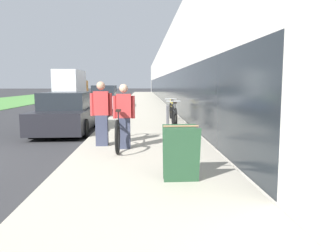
# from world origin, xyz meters

# --- Properties ---
(sidewalk_slab) EXTENTS (3.28, 70.00, 0.13)m
(sidewalk_slab) POSITION_xyz_m (5.12, 21.00, 0.06)
(sidewalk_slab) COLOR #B2AA99
(sidewalk_slab) RESTS_ON ground
(storefront_facade) EXTENTS (10.01, 70.00, 5.24)m
(storefront_facade) POSITION_xyz_m (11.79, 29.00, 2.61)
(storefront_facade) COLOR silver
(storefront_facade) RESTS_ON ground
(lawn_strip) EXTENTS (7.93, 70.00, 0.03)m
(lawn_strip) POSITION_xyz_m (-7.84, 25.00, 0.01)
(lawn_strip) COLOR #518E42
(lawn_strip) RESTS_ON ground
(tandem_bicycle) EXTENTS (0.52, 2.86, 0.98)m
(tandem_bicycle) POSITION_xyz_m (4.51, 1.71, 0.54)
(tandem_bicycle) COLOR black
(tandem_bicycle) RESTS_ON sidewalk_slab
(person_rider) EXTENTS (0.52, 0.21, 1.54)m
(person_rider) POSITION_xyz_m (4.62, 1.35, 0.91)
(person_rider) COLOR #33384C
(person_rider) RESTS_ON sidewalk_slab
(person_bystander) EXTENTS (0.55, 0.21, 1.61)m
(person_bystander) POSITION_xyz_m (4.04, 1.76, 0.94)
(person_bystander) COLOR #33384C
(person_bystander) RESTS_ON sidewalk_slab
(bike_rack_hoop) EXTENTS (0.05, 0.60, 0.84)m
(bike_rack_hoop) POSITION_xyz_m (5.88, 4.28, 0.64)
(bike_rack_hoop) COLOR #4C4C51
(bike_rack_hoop) RESTS_ON sidewalk_slab
(cruiser_bike_nearest) EXTENTS (0.52, 1.71, 0.93)m
(cruiser_bike_nearest) POSITION_xyz_m (6.18, 5.13, 0.52)
(cruiser_bike_nearest) COLOR black
(cruiser_bike_nearest) RESTS_ON sidewalk_slab
(cruiser_bike_middle) EXTENTS (0.52, 1.68, 0.90)m
(cruiser_bike_middle) POSITION_xyz_m (6.30, 7.54, 0.51)
(cruiser_bike_middle) COLOR black
(cruiser_bike_middle) RESTS_ON sidewalk_slab
(sandwich_board_sign) EXTENTS (0.56, 0.56, 0.90)m
(sandwich_board_sign) POSITION_xyz_m (5.67, -1.37, 0.58)
(sandwich_board_sign) COLOR #23472D
(sandwich_board_sign) RESTS_ON sidewalk_slab
(parked_sedan_curbside) EXTENTS (1.79, 4.07, 1.39)m
(parked_sedan_curbside) POSITION_xyz_m (2.44, 4.99, 0.64)
(parked_sedan_curbside) COLOR black
(parked_sedan_curbside) RESTS_ON ground
(vintage_roadster_curbside) EXTENTS (1.68, 3.88, 0.95)m
(vintage_roadster_curbside) POSITION_xyz_m (2.49, 10.32, 0.41)
(vintage_roadster_curbside) COLOR navy
(vintage_roadster_curbside) RESTS_ON ground
(parked_sedan_far) EXTENTS (1.78, 4.73, 1.57)m
(parked_sedan_far) POSITION_xyz_m (2.50, 15.95, 0.70)
(parked_sedan_far) COLOR silver
(parked_sedan_far) RESTS_ON ground
(moving_truck) EXTENTS (2.26, 7.16, 2.98)m
(moving_truck) POSITION_xyz_m (-2.03, 27.04, 1.50)
(moving_truck) COLOR orange
(moving_truck) RESTS_ON ground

